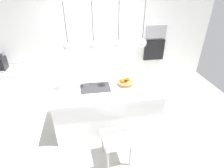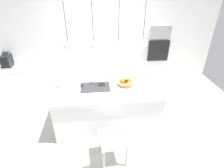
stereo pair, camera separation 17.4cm
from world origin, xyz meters
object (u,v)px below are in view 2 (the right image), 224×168
object	(u,v)px
fruit_bowl	(125,83)
coffee_machine	(7,61)
microwave	(161,32)
chair_near	(113,139)
oven	(158,51)

from	to	relation	value
fruit_bowl	coffee_machine	world-z (taller)	coffee_machine
microwave	chair_near	size ratio (longest dim) A/B	0.61
coffee_machine	chair_near	size ratio (longest dim) A/B	0.43
coffee_machine	chair_near	bearing A→B (deg)	-43.80
coffee_machine	fruit_bowl	bearing A→B (deg)	-25.00
fruit_bowl	chair_near	xyz separation A→B (m)	(-0.34, -1.00, -0.43)
chair_near	coffee_machine	bearing A→B (deg)	136.20
coffee_machine	oven	xyz separation A→B (m)	(3.85, 0.30, 0.02)
fruit_bowl	microwave	size ratio (longest dim) A/B	0.56
microwave	fruit_bowl	bearing A→B (deg)	-126.77
fruit_bowl	chair_near	size ratio (longest dim) A/B	0.34
coffee_machine	microwave	size ratio (longest dim) A/B	0.70
coffee_machine	oven	distance (m)	3.86
fruit_bowl	oven	size ratio (longest dim) A/B	0.54
microwave	chair_near	world-z (taller)	microwave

